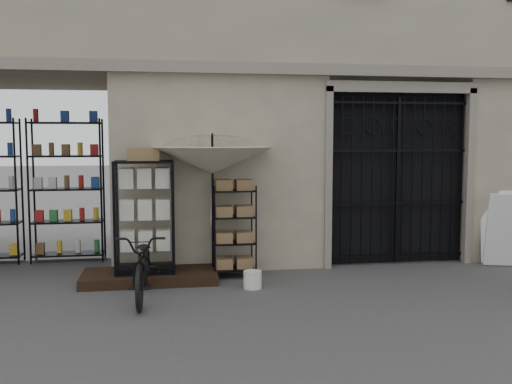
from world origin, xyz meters
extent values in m
plane|color=black|center=(0.00, 0.00, 0.00)|extent=(80.00, 80.00, 0.00)
cube|color=tan|center=(0.00, 4.00, 4.50)|extent=(14.00, 4.00, 9.00)
cube|color=black|center=(-4.50, 2.80, 1.50)|extent=(3.00, 1.70, 3.00)
cube|color=black|center=(-4.55, 3.30, 1.25)|extent=(2.70, 0.50, 2.50)
cube|color=black|center=(1.75, 2.28, 1.50)|extent=(2.50, 0.06, 3.00)
cube|color=black|center=(1.75, 2.12, 1.45)|extent=(0.05, 0.05, 2.80)
cube|color=black|center=(-2.40, 1.55, 0.07)|extent=(2.00, 0.90, 0.15)
cube|color=black|center=(-2.46, 1.56, 0.20)|extent=(0.96, 0.76, 0.09)
cube|color=silver|center=(-2.38, 1.32, 0.99)|extent=(0.74, 0.26, 1.57)
cube|color=silver|center=(-2.46, 1.56, 0.90)|extent=(0.79, 0.58, 1.31)
cube|color=olive|center=(-2.46, 1.56, 1.88)|extent=(0.56, 0.49, 0.19)
cube|color=black|center=(-1.11, 1.66, 0.72)|extent=(0.67, 0.50, 1.44)
cube|color=olive|center=(-1.11, 1.66, 0.68)|extent=(0.57, 0.41, 1.08)
cylinder|color=black|center=(-1.43, 1.71, 1.12)|extent=(0.04, 0.04, 2.24)
imported|color=beige|center=(-1.43, 1.71, 1.93)|extent=(1.91, 1.93, 1.50)
cylinder|color=silver|center=(-0.93, 0.93, 0.13)|extent=(0.27, 0.27, 0.25)
imported|color=black|center=(-2.45, 0.61, 0.00)|extent=(0.65, 0.95, 1.77)
cube|color=silver|center=(3.40, 1.54, 0.64)|extent=(0.65, 0.46, 1.23)
cube|color=silver|center=(3.51, 1.90, 0.64)|extent=(0.65, 0.46, 1.23)
camera|label=1|loc=(-2.14, -7.03, 2.15)|focal=40.00mm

